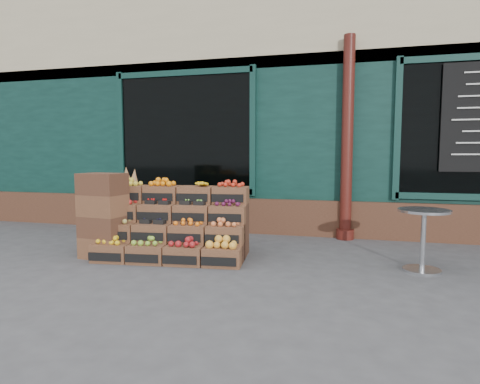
# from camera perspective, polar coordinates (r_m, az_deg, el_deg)

# --- Properties ---
(ground) EXTENTS (60.00, 60.00, 0.00)m
(ground) POSITION_cam_1_polar(r_m,az_deg,el_deg) (4.88, 0.21, -10.80)
(ground) COLOR #444446
(ground) RESTS_ON ground
(shop_facade) EXTENTS (12.00, 6.24, 4.80)m
(shop_facade) POSITION_cam_1_polar(r_m,az_deg,el_deg) (9.77, 7.82, 11.40)
(shop_facade) COLOR #0D2E28
(shop_facade) RESTS_ON ground
(crate_display) EXTENTS (1.99, 1.11, 1.19)m
(crate_display) POSITION_cam_1_polar(r_m,az_deg,el_deg) (5.46, -9.23, -5.16)
(crate_display) COLOR brown
(crate_display) RESTS_ON ground
(spare_crates) EXTENTS (0.60, 0.46, 1.11)m
(spare_crates) POSITION_cam_1_polar(r_m,az_deg,el_deg) (5.56, -18.88, -3.21)
(spare_crates) COLOR brown
(spare_crates) RESTS_ON ground
(bistro_table) EXTENTS (0.58, 0.58, 0.73)m
(bistro_table) POSITION_cam_1_polar(r_m,az_deg,el_deg) (5.11, 24.62, -5.31)
(bistro_table) COLOR #B4B6BB
(bistro_table) RESTS_ON ground
(shopkeeper) EXTENTS (0.71, 0.52, 1.78)m
(shopkeeper) POSITION_cam_1_polar(r_m,az_deg,el_deg) (7.89, -6.18, 1.94)
(shopkeeper) COLOR #1D682D
(shopkeeper) RESTS_ON ground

